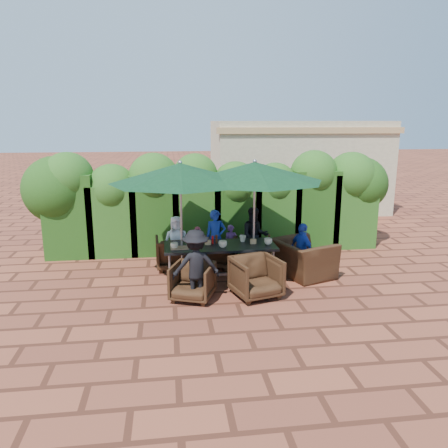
{
  "coord_description": "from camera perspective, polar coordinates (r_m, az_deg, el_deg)",
  "views": [
    {
      "loc": [
        -1.17,
        -8.33,
        3.19
      ],
      "look_at": [
        -0.04,
        0.4,
        1.11
      ],
      "focal_mm": 35.0,
      "sensor_mm": 36.0,
      "label": 1
    }
  ],
  "objects": [
    {
      "name": "child_left",
      "position": [
        9.81,
        -3.41,
        -2.96
      ],
      "size": [
        0.36,
        0.31,
        0.9
      ],
      "primitive_type": "imported",
      "rotation": [
        0.0,
        0.0,
        -0.16
      ],
      "color": "#DF4E6D",
      "rests_on": "ground"
    },
    {
      "name": "umbrella_right",
      "position": [
        8.7,
        4.04,
        6.81
      ],
      "size": [
        2.76,
        2.76,
        2.46
      ],
      "color": "gray",
      "rests_on": "ground"
    },
    {
      "name": "chair_near_left",
      "position": [
        8.03,
        -4.14,
        -7.31
      ],
      "size": [
        0.91,
        0.89,
        0.74
      ],
      "primitive_type": "imported",
      "rotation": [
        0.0,
        0.0,
        -0.36
      ],
      "color": "black",
      "rests_on": "ground"
    },
    {
      "name": "ground",
      "position": [
        9.0,
        0.57,
        -7.48
      ],
      "size": [
        80.0,
        80.0,
        0.0
      ],
      "primitive_type": "plane",
      "color": "brown",
      "rests_on": "ground"
    },
    {
      "name": "pedestrian_a",
      "position": [
        13.13,
        3.85,
        2.94
      ],
      "size": [
        1.6,
        0.67,
        1.68
      ],
      "primitive_type": "imported",
      "rotation": [
        0.0,
        0.0,
        3.07
      ],
      "color": "#25892F",
      "rests_on": "ground"
    },
    {
      "name": "chair_near_right",
      "position": [
        8.14,
        4.24,
        -6.7
      ],
      "size": [
        0.98,
        0.95,
        0.83
      ],
      "primitive_type": "imported",
      "rotation": [
        0.0,
        0.0,
        0.29
      ],
      "color": "black",
      "rests_on": "ground"
    },
    {
      "name": "cup_e",
      "position": [
        8.89,
        5.78,
        -2.28
      ],
      "size": [
        0.17,
        0.17,
        0.13
      ],
      "primitive_type": "imported",
      "color": "beige",
      "rests_on": "dining_table"
    },
    {
      "name": "hedge_wall",
      "position": [
        10.85,
        -1.75,
        3.64
      ],
      "size": [
        9.1,
        1.6,
        2.5
      ],
      "color": "#163C10",
      "rests_on": "ground"
    },
    {
      "name": "cup_b",
      "position": [
        8.83,
        -4.57,
        -2.32
      ],
      "size": [
        0.15,
        0.15,
        0.14
      ],
      "primitive_type": "imported",
      "color": "beige",
      "rests_on": "dining_table"
    },
    {
      "name": "adult_near_left",
      "position": [
        7.87,
        -3.69,
        -5.46
      ],
      "size": [
        0.88,
        0.45,
        1.33
      ],
      "primitive_type": "imported",
      "rotation": [
        0.0,
        0.0,
        3.22
      ],
      "color": "black",
      "rests_on": "ground"
    },
    {
      "name": "number_block_left",
      "position": [
        8.83,
        -2.12,
        -2.42
      ],
      "size": [
        0.12,
        0.06,
        0.1
      ],
      "primitive_type": "cube",
      "color": "tan",
      "rests_on": "dining_table"
    },
    {
      "name": "chair_far_right",
      "position": [
        9.94,
        4.08,
        -3.31
      ],
      "size": [
        0.8,
        0.77,
        0.72
      ],
      "primitive_type": "imported",
      "rotation": [
        0.0,
        0.0,
        2.95
      ],
      "color": "black",
      "rests_on": "ground"
    },
    {
      "name": "ketchup_bottle",
      "position": [
        8.89,
        -1.49,
        -2.09
      ],
      "size": [
        0.04,
        0.04,
        0.17
      ],
      "primitive_type": "cylinder",
      "color": "#B20C0A",
      "rests_on": "dining_table"
    },
    {
      "name": "pedestrian_b",
      "position": [
        13.48,
        7.79,
        2.89
      ],
      "size": [
        0.78,
        0.5,
        1.57
      ],
      "primitive_type": "imported",
      "rotation": [
        0.0,
        0.0,
        3.08
      ],
      "color": "#DF4E6D",
      "rests_on": "ground"
    },
    {
      "name": "chair_end_right",
      "position": [
        9.3,
        10.34,
        -3.69
      ],
      "size": [
        1.11,
        1.36,
        1.02
      ],
      "primitive_type": "imported",
      "rotation": [
        0.0,
        0.0,
        1.92
      ],
      "color": "black",
      "rests_on": "ground"
    },
    {
      "name": "dining_table",
      "position": [
        8.86,
        -0.52,
        -3.21
      ],
      "size": [
        2.25,
        0.9,
        0.75
      ],
      "color": "black",
      "rests_on": "ground"
    },
    {
      "name": "pedestrian_c",
      "position": [
        13.53,
        11.2,
        2.77
      ],
      "size": [
        1.07,
        0.64,
        1.56
      ],
      "primitive_type": "imported",
      "rotation": [
        0.0,
        0.0,
        2.95
      ],
      "color": "gray",
      "rests_on": "ground"
    },
    {
      "name": "adult_far_left",
      "position": [
        9.71,
        -6.2,
        -2.36
      ],
      "size": [
        0.59,
        0.36,
        1.17
      ],
      "primitive_type": "imported",
      "rotation": [
        0.0,
        0.0,
        0.03
      ],
      "color": "white",
      "rests_on": "ground"
    },
    {
      "name": "adult_far_mid",
      "position": [
        9.81,
        -1.09,
        -1.81
      ],
      "size": [
        0.47,
        0.39,
        1.27
      ],
      "primitive_type": "imported",
      "rotation": [
        0.0,
        0.0,
        0.03
      ],
      "color": "#2241B8",
      "rests_on": "ground"
    },
    {
      "name": "adult_end_right",
      "position": [
        9.22,
        10.15,
        -3.42
      ],
      "size": [
        0.57,
        0.75,
        1.15
      ],
      "primitive_type": "imported",
      "rotation": [
        0.0,
        0.0,
        1.97
      ],
      "color": "#2241B8",
      "rests_on": "ground"
    },
    {
      "name": "umbrella_left",
      "position": [
        8.49,
        -5.74,
        6.62
      ],
      "size": [
        2.77,
        2.77,
        2.46
      ],
      "color": "gray",
      "rests_on": "ground"
    },
    {
      "name": "chair_far_mid",
      "position": [
        9.79,
        -0.77,
        -3.46
      ],
      "size": [
        0.93,
        0.91,
        0.74
      ],
      "primitive_type": "imported",
      "rotation": [
        0.0,
        0.0,
        2.73
      ],
      "color": "black",
      "rests_on": "ground"
    },
    {
      "name": "sauce_bottle",
      "position": [
        8.94,
        -0.99,
        -2.0
      ],
      "size": [
        0.04,
        0.04,
        0.17
      ],
      "primitive_type": "cylinder",
      "color": "#4C230C",
      "rests_on": "dining_table"
    },
    {
      "name": "building",
      "position": [
        16.1,
        9.59,
        7.46
      ],
      "size": [
        6.2,
        3.08,
        3.2
      ],
      "color": "beige",
      "rests_on": "ground"
    },
    {
      "name": "cup_c",
      "position": [
        8.64,
        -0.17,
        -2.65
      ],
      "size": [
        0.17,
        0.17,
        0.14
      ],
      "primitive_type": "imported",
      "color": "beige",
      "rests_on": "dining_table"
    },
    {
      "name": "adult_far_right",
      "position": [
        9.89,
        4.01,
        -1.58
      ],
      "size": [
        0.64,
        0.4,
        1.31
      ],
      "primitive_type": "imported",
      "rotation": [
        0.0,
        0.0,
        -0.02
      ],
      "color": "black",
      "rests_on": "ground"
    },
    {
      "name": "child_right",
      "position": [
        10.07,
        0.93,
        -2.58
      ],
      "size": [
        0.33,
        0.27,
        0.87
      ],
      "primitive_type": "imported",
      "rotation": [
        0.0,
        0.0,
        -0.05
      ],
      "color": "#864698",
      "rests_on": "ground"
    },
    {
      "name": "chair_far_left",
      "position": [
        9.73,
        -6.59,
        -3.52
      ],
      "size": [
        0.8,
        0.75,
        0.79
      ],
      "primitive_type": "imported",
      "rotation": [
        0.0,
        0.0,
        3.19
      ],
      "color": "black",
      "rests_on": "ground"
    },
    {
      "name": "cup_d",
      "position": [
        9.06,
        2.45,
        -1.92
      ],
      "size": [
        0.14,
        0.14,
        0.13
      ],
      "primitive_type": "imported",
      "color": "beige",
      "rests_on": "dining_table"
    },
    {
      "name": "serving_tray",
      "position": [
        8.65,
        -5.84,
        -3.11
      ],
      "size": [
        0.35,
        0.25,
        0.02
      ],
      "primitive_type": "cube",
      "color": "#AA7752",
      "rests_on": "dining_table"
    },
    {
      "name": "number_block_right",
      "position": [
        8.92,
        3.83,
        -2.28
      ],
      "size": [
        0.12,
        0.06,
        0.1
      ],
      "primitive_type": "cube",
      "color": "tan",
      "rests_on": "dining_table"
    },
    {
      "name": "cup_a",
      "position": [
        8.63,
        -6.52,
        -2.81
      ],
      "size": [
        0.15,
        0.15,
        0.12
      ],
      "primitive_type": "imported",
      "color": "beige",
      "rests_on": "dining_table"
    }
  ]
}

